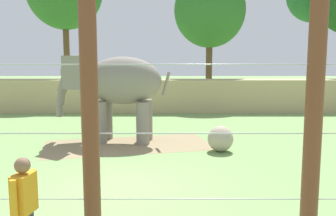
{
  "coord_description": "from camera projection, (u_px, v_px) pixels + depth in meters",
  "views": [
    {
      "loc": [
        1.23,
        -8.3,
        3.0
      ],
      "look_at": [
        1.28,
        3.84,
        1.4
      ],
      "focal_mm": 39.11,
      "sensor_mm": 36.0,
      "label": 1
    }
  ],
  "objects": [
    {
      "name": "ground_plane",
      "position": [
        114.0,
        188.0,
        8.61
      ],
      "size": [
        120.0,
        120.0,
        0.0
      ],
      "primitive_type": "plane",
      "color": "#759956"
    },
    {
      "name": "tree_right_of_centre",
      "position": [
        208.0,
        10.0,
        24.69
      ],
      "size": [
        4.81,
        4.81,
        8.87
      ],
      "color": "brown",
      "rests_on": "ground"
    },
    {
      "name": "zookeeper",
      "position": [
        23.0,
        210.0,
        5.11
      ],
      "size": [
        0.28,
        0.59,
        1.67
      ],
      "color": "#33384C",
      "rests_on": "ground"
    },
    {
      "name": "embankment_wall",
      "position": [
        146.0,
        95.0,
        21.35
      ],
      "size": [
        36.0,
        1.8,
        1.87
      ],
      "primitive_type": "cube",
      "color": "tan",
      "rests_on": "ground"
    },
    {
      "name": "enrichment_ball",
      "position": [
        219.0,
        139.0,
        12.03
      ],
      "size": [
        0.85,
        0.85,
        0.85
      ],
      "primitive_type": "sphere",
      "color": "tan",
      "rests_on": "ground"
    },
    {
      "name": "dirt_patch",
      "position": [
        127.0,
        145.0,
        12.96
      ],
      "size": [
        6.28,
        4.07,
        0.01
      ],
      "primitive_type": "cube",
      "rotation": [
        0.0,
        0.0,
        0.23
      ],
      "color": "#937F5B",
      "rests_on": "ground"
    },
    {
      "name": "cable_fence",
      "position": [
        89.0,
        118.0,
        5.77
      ],
      "size": [
        8.07,
        0.28,
        4.19
      ],
      "color": "brown",
      "rests_on": "ground"
    },
    {
      "name": "elephant",
      "position": [
        113.0,
        84.0,
        13.37
      ],
      "size": [
        4.29,
        1.88,
        3.18
      ],
      "color": "gray",
      "rests_on": "ground"
    }
  ]
}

